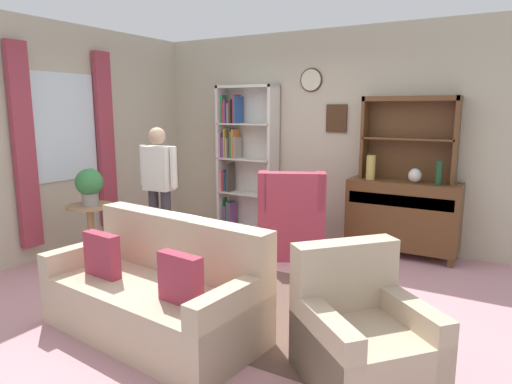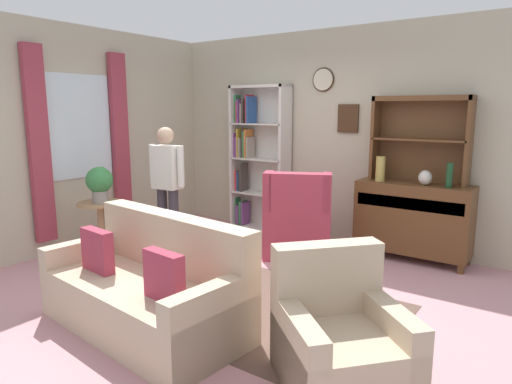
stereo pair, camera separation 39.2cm
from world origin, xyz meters
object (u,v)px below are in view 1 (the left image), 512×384
object	(u,v)px
bookshelf	(243,157)
person_reading	(159,183)
couch_floral	(157,294)
plant_stand	(91,227)
vase_tall	(371,167)
vase_round	(415,176)
armchair_floral	(362,339)
wingback_chair	(291,224)
sideboard_hutch	(410,127)
potted_plant_small	(126,238)
sideboard	(402,214)
potted_plant_large	(89,184)
bottle_wine	(439,173)

from	to	relation	value
bookshelf	person_reading	world-z (taller)	bookshelf
couch_floral	person_reading	xyz separation A→B (m)	(-1.27, 1.45, 0.59)
bookshelf	person_reading	bearing A→B (deg)	-96.49
plant_stand	person_reading	bearing A→B (deg)	44.28
bookshelf	vase_tall	world-z (taller)	bookshelf
vase_round	armchair_floral	bearing A→B (deg)	-84.71
couch_floral	armchair_floral	bearing A→B (deg)	5.98
vase_tall	wingback_chair	distance (m)	1.19
sideboard_hutch	plant_stand	world-z (taller)	sideboard_hutch
sideboard_hutch	armchair_floral	world-z (taller)	sideboard_hutch
plant_stand	potted_plant_small	size ratio (longest dim) A/B	2.07
couch_floral	plant_stand	xyz separation A→B (m)	(-1.84, 0.90, 0.11)
sideboard_hutch	couch_floral	xyz separation A→B (m)	(-1.24, -3.08, -1.25)
sideboard	armchair_floral	xyz separation A→B (m)	(0.38, -2.80, -0.22)
vase_round	plant_stand	world-z (taller)	vase_round
vase_tall	potted_plant_large	xyz separation A→B (m)	(-2.63, -2.02, -0.14)
wingback_chair	potted_plant_small	bearing A→B (deg)	-151.93
vase_round	potted_plant_small	world-z (taller)	vase_round
vase_round	person_reading	size ratio (longest dim) A/B	0.11
couch_floral	potted_plant_small	world-z (taller)	couch_floral
wingback_chair	sideboard_hutch	bearing A→B (deg)	33.68
person_reading	vase_round	bearing A→B (deg)	28.79
bookshelf	vase_round	xyz separation A→B (m)	(2.46, -0.15, -0.07)
vase_tall	bottle_wine	xyz separation A→B (m)	(0.78, -0.01, -0.01)
sideboard_hutch	wingback_chair	size ratio (longest dim) A/B	1.04
potted_plant_small	person_reading	xyz separation A→B (m)	(0.47, 0.12, 0.72)
couch_floral	armchair_floral	xyz separation A→B (m)	(1.62, 0.17, -0.02)
sideboard	plant_stand	bearing A→B (deg)	-146.06
couch_floral	sideboard	bearing A→B (deg)	67.33
couch_floral	potted_plant_small	xyz separation A→B (m)	(-1.73, 1.34, -0.12)
potted_plant_small	plant_stand	bearing A→B (deg)	-103.17
vase_round	couch_floral	world-z (taller)	vase_round
sideboard	couch_floral	distance (m)	3.22
couch_floral	bookshelf	bearing A→B (deg)	109.57
couch_floral	person_reading	distance (m)	2.02
couch_floral	wingback_chair	bearing A→B (deg)	88.17
potted_plant_small	person_reading	size ratio (longest dim) A/B	0.21
bookshelf	bottle_wine	size ratio (longest dim) A/B	7.64
person_reading	armchair_floral	bearing A→B (deg)	-23.92
bookshelf	wingback_chair	bearing A→B (deg)	-33.06
sideboard_hutch	bottle_wine	xyz separation A→B (m)	(0.39, -0.20, -0.50)
sideboard	vase_round	distance (m)	0.52
vase_tall	couch_floral	xyz separation A→B (m)	(-0.85, -2.89, -0.76)
sideboard	armchair_floral	world-z (taller)	sideboard
sideboard_hutch	vase_tall	xyz separation A→B (m)	(-0.39, -0.19, -0.49)
vase_round	armchair_floral	size ratio (longest dim) A/B	0.16
vase_round	sideboard_hutch	bearing A→B (deg)	126.48
vase_tall	plant_stand	world-z (taller)	vase_tall
bookshelf	sideboard	distance (m)	2.40
sideboard	person_reading	world-z (taller)	person_reading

